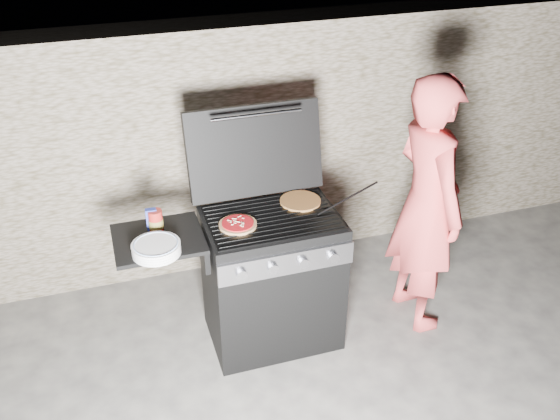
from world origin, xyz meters
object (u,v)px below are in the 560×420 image
object	(u,v)px
person	(427,205)
gas_grill	(234,286)
sauce_jar	(156,220)
pizza_topped	(238,224)

from	to	relation	value
person	gas_grill	bearing A→B (deg)	84.19
gas_grill	sauce_jar	distance (m)	0.66
sauce_jar	pizza_topped	bearing A→B (deg)	-14.00
pizza_topped	person	xyz separation A→B (m)	(1.21, -0.04, -0.07)
gas_grill	person	bearing A→B (deg)	-3.33
sauce_jar	person	size ratio (longest dim) A/B	0.07
pizza_topped	gas_grill	bearing A→B (deg)	136.82
person	pizza_topped	bearing A→B (deg)	85.64
gas_grill	person	distance (m)	1.31
gas_grill	sauce_jar	xyz separation A→B (m)	(-0.42, 0.08, 0.51)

